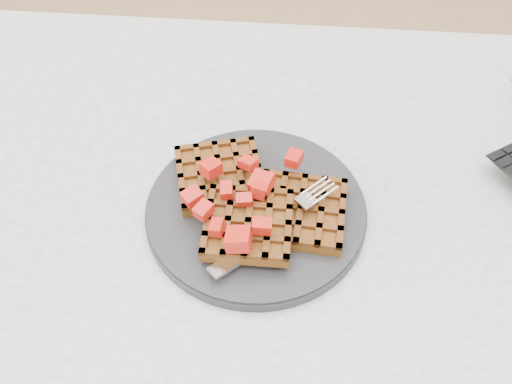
% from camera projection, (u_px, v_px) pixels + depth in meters
% --- Properties ---
extents(table, '(1.20, 0.80, 0.75)m').
position_uv_depth(table, '(332.00, 285.00, 0.73)').
color(table, silver).
rests_on(table, ground).
extents(plate, '(0.25, 0.25, 0.02)m').
position_uv_depth(plate, '(256.00, 210.00, 0.65)').
color(plate, black).
rests_on(plate, table).
extents(waffles, '(0.21, 0.18, 0.03)m').
position_uv_depth(waffles, '(256.00, 202.00, 0.63)').
color(waffles, brown).
rests_on(waffles, plate).
extents(strawberry_pile, '(0.15, 0.15, 0.02)m').
position_uv_depth(strawberry_pile, '(256.00, 184.00, 0.61)').
color(strawberry_pile, '#A70703').
rests_on(strawberry_pile, waffles).
extents(fork, '(0.14, 0.14, 0.02)m').
position_uv_depth(fork, '(283.00, 227.00, 0.61)').
color(fork, silver).
rests_on(fork, plate).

